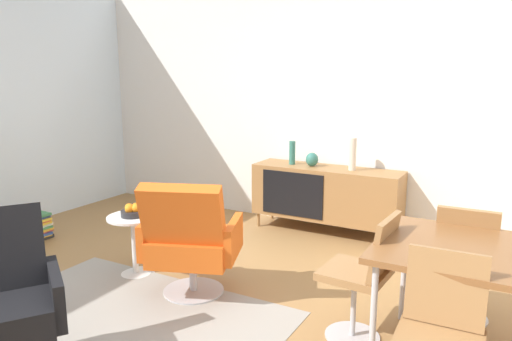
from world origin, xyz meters
TOP-DOWN VIEW (x-y plane):
  - ground_plane at (0.00, 0.00)m, footprint 8.32×8.32m
  - wall_back at (0.00, 2.60)m, footprint 6.80×0.12m
  - sideboard at (0.02, 2.30)m, footprint 1.60×0.45m
  - vase_cobalt at (-0.39, 2.30)m, footprint 0.07×0.07m
  - vase_sculptural_dark at (-0.15, 2.30)m, footprint 0.13×0.13m
  - vase_ceramic_small at (0.30, 2.30)m, footprint 0.07×0.07m
  - dining_chair_near_window at (1.01, 0.37)m, footprint 0.45×0.43m
  - dining_chair_front_left at (1.55, -0.18)m, footprint 0.41×0.44m
  - dining_chair_back_left at (1.55, 0.94)m, footprint 0.41×0.43m
  - lounge_chair_red at (-0.34, 0.35)m, footprint 0.85×0.83m
  - side_table_round at (-1.02, 0.45)m, footprint 0.44×0.44m
  - fruit_bowl at (-1.02, 0.45)m, footprint 0.20×0.20m
  - magazine_stack at (-2.56, 0.55)m, footprint 0.33×0.40m
  - area_rug at (-0.51, -0.31)m, footprint 2.20×1.70m

SIDE VIEW (x-z plane):
  - ground_plane at x=0.00m, z-range 0.00..0.00m
  - area_rug at x=-0.51m, z-range 0.00..0.01m
  - magazine_stack at x=-2.56m, z-range 0.00..0.28m
  - side_table_round at x=-1.02m, z-range 0.06..0.58m
  - sideboard at x=0.02m, z-range 0.08..0.80m
  - lounge_chair_red at x=-0.34m, z-range -0.01..0.94m
  - dining_chair_near_window at x=1.01m, z-range 0.04..0.90m
  - dining_chair_front_left at x=1.55m, z-range 0.04..0.90m
  - dining_chair_back_left at x=1.55m, z-range 0.04..0.90m
  - fruit_bowl at x=-1.02m, z-range 0.51..0.62m
  - vase_sculptural_dark at x=-0.15m, z-range 0.72..0.87m
  - vase_cobalt at x=-0.39m, z-range 0.72..0.98m
  - vase_ceramic_small at x=0.30m, z-range 0.72..1.06m
  - wall_back at x=0.00m, z-range 0.00..2.80m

